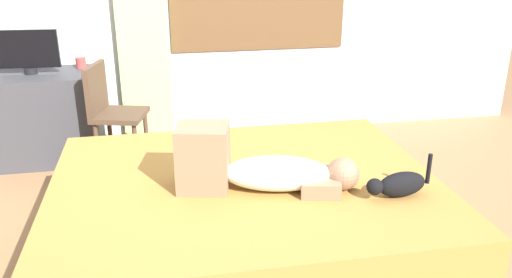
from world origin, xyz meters
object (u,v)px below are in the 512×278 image
(person_lying, at_px, (258,168))
(cup, at_px, (81,63))
(bed, at_px, (245,222))
(desk, at_px, (43,117))
(tv_monitor, at_px, (28,51))
(chair_by_desk, at_px, (111,109))
(cat, at_px, (399,184))

(person_lying, distance_m, cup, 2.36)
(bed, bearing_deg, cup, 118.21)
(desk, bearing_deg, tv_monitor, -180.00)
(desk, bearing_deg, cup, 23.16)
(chair_by_desk, bearing_deg, cat, -50.31)
(person_lying, bearing_deg, chair_by_desk, 117.94)
(bed, bearing_deg, cat, -25.56)
(cup, bearing_deg, chair_by_desk, -62.08)
(cat, distance_m, desk, 3.03)
(desk, bearing_deg, bed, -52.77)
(tv_monitor, bearing_deg, desk, 0.00)
(desk, bearing_deg, person_lying, -53.52)
(person_lying, bearing_deg, bed, 113.13)
(desk, height_order, tv_monitor, tv_monitor)
(desk, distance_m, cup, 0.55)
(bed, relative_size, chair_by_desk, 2.48)
(bed, relative_size, cup, 24.39)
(bed, relative_size, person_lying, 2.26)
(person_lying, relative_size, desk, 1.05)
(desk, relative_size, chair_by_desk, 1.05)
(person_lying, xyz_separation_m, tv_monitor, (-1.47, 1.94, 0.28))
(tv_monitor, xyz_separation_m, cup, (0.37, 0.14, -0.14))
(desk, xyz_separation_m, chair_by_desk, (0.58, -0.32, 0.14))
(cup, bearing_deg, desk, -156.84)
(person_lying, relative_size, tv_monitor, 1.96)
(bed, distance_m, tv_monitor, 2.40)
(chair_by_desk, bearing_deg, bed, -61.70)
(person_lying, distance_m, cat, 0.71)
(tv_monitor, distance_m, cup, 0.42)
(bed, distance_m, cat, 0.87)
(person_lying, height_order, cup, person_lying)
(bed, distance_m, cup, 2.29)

